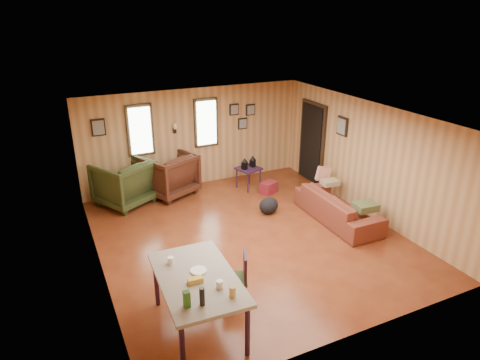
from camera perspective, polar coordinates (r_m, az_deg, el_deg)
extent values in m
cube|color=brown|center=(8.40, 1.17, -7.65)|extent=(5.50, 6.00, 0.02)
cube|color=#997C5B|center=(7.50, 1.32, 8.61)|extent=(5.50, 6.00, 0.02)
cube|color=tan|center=(10.50, -6.11, 5.64)|extent=(5.50, 0.02, 2.40)
cube|color=tan|center=(5.63, 15.21, -10.50)|extent=(5.50, 0.02, 2.40)
cube|color=tan|center=(7.18, -18.95, -3.53)|extent=(0.02, 6.00, 2.40)
cube|color=tan|center=(9.35, 16.59, 2.74)|extent=(0.02, 6.00, 2.40)
cube|color=black|center=(10.03, -13.17, 6.48)|extent=(0.60, 0.05, 1.20)
cube|color=#E0F2D1|center=(10.00, -13.11, 6.42)|extent=(0.48, 0.04, 1.06)
cube|color=black|center=(10.47, -4.55, 7.63)|extent=(0.60, 0.05, 1.20)
cube|color=#E0F2D1|center=(10.43, -4.48, 7.58)|extent=(0.48, 0.04, 1.06)
cube|color=black|center=(10.23, -8.71, 6.52)|extent=(0.07, 0.05, 0.12)
cylinder|color=silver|center=(10.14, -8.65, 7.15)|extent=(0.07, 0.07, 0.14)
cube|color=black|center=(10.84, 9.60, 4.88)|extent=(0.06, 1.00, 2.05)
cube|color=black|center=(10.82, 9.42, 4.85)|extent=(0.04, 0.82, 1.90)
cube|color=black|center=(10.69, -0.79, 9.38)|extent=(0.24, 0.04, 0.28)
cube|color=#9E998C|center=(10.66, -0.72, 9.35)|extent=(0.19, 0.02, 0.22)
cube|color=black|center=(10.89, 1.40, 9.35)|extent=(0.24, 0.04, 0.28)
cube|color=#9E998C|center=(10.86, 1.47, 9.32)|extent=(0.19, 0.02, 0.22)
cube|color=black|center=(10.87, 0.33, 7.54)|extent=(0.24, 0.04, 0.28)
cube|color=#9E998C|center=(10.84, 0.40, 7.51)|extent=(0.19, 0.02, 0.22)
cube|color=black|center=(9.86, -18.37, 6.67)|extent=(0.30, 0.04, 0.38)
cube|color=#9E998C|center=(9.83, -18.35, 6.63)|extent=(0.24, 0.02, 0.31)
cube|color=black|center=(9.80, 13.48, 6.99)|extent=(0.04, 0.34, 0.42)
cube|color=#9E998C|center=(9.79, 13.35, 6.98)|extent=(0.02, 0.27, 0.34)
imported|color=brown|center=(9.05, 12.99, -2.96)|extent=(0.64, 2.10, 0.82)
imported|color=#462115|center=(10.15, -9.52, 1.01)|extent=(1.40, 1.36, 1.11)
imported|color=#2F3A1A|center=(9.87, -15.24, -0.09)|extent=(1.44, 1.42, 1.11)
cube|color=#37193A|center=(10.13, -13.65, 0.28)|extent=(0.58, 0.54, 0.04)
cube|color=#37193A|center=(10.26, -13.48, -1.45)|extent=(0.52, 0.49, 0.03)
cylinder|color=#37193A|center=(10.00, -14.17, -1.64)|extent=(0.04, 0.04, 0.49)
cylinder|color=#37193A|center=(10.15, -12.04, -1.08)|extent=(0.04, 0.04, 0.49)
cylinder|color=#37193A|center=(10.31, -14.98, -0.99)|extent=(0.04, 0.04, 0.49)
cylinder|color=#37193A|center=(10.45, -12.90, -0.46)|extent=(0.04, 0.04, 0.49)
cube|color=brown|center=(10.06, -14.25, 0.54)|extent=(0.09, 0.04, 0.12)
cube|color=brown|center=(10.14, -13.22, 0.77)|extent=(0.08, 0.03, 0.11)
cube|color=#37193A|center=(10.38, 1.15, 1.53)|extent=(0.63, 0.63, 0.04)
cylinder|color=#37193A|center=(10.20, 1.06, -0.38)|extent=(0.05, 0.05, 0.51)
cylinder|color=#37193A|center=(10.46, 2.71, 0.19)|extent=(0.05, 0.05, 0.51)
cylinder|color=#37193A|center=(10.48, -0.43, 0.27)|extent=(0.05, 0.05, 0.51)
cylinder|color=#37193A|center=(10.74, 1.21, 0.80)|extent=(0.05, 0.05, 0.51)
cube|color=black|center=(10.25, 0.60, 1.94)|extent=(0.14, 0.14, 0.18)
cone|color=black|center=(10.21, 0.61, 2.69)|extent=(0.19, 0.19, 0.10)
cube|color=black|center=(10.42, 1.69, 2.27)|extent=(0.14, 0.14, 0.18)
cone|color=black|center=(10.37, 1.70, 3.01)|extent=(0.19, 0.19, 0.10)
cube|color=maroon|center=(10.26, 3.85, -0.99)|extent=(0.46, 0.40, 0.27)
ellipsoid|color=black|center=(9.23, 3.85, -3.44)|extent=(0.52, 0.47, 0.37)
cube|color=#535D34|center=(8.82, 16.39, -3.41)|extent=(0.47, 0.39, 0.14)
cube|color=red|center=(10.03, 11.06, 0.82)|extent=(0.40, 0.14, 0.39)
cube|color=tan|center=(9.87, 11.90, -0.30)|extent=(0.40, 0.32, 0.11)
cube|color=gray|center=(5.84, -5.75, -12.93)|extent=(1.07, 1.70, 0.06)
cylinder|color=#37193A|center=(5.49, -7.67, -21.46)|extent=(0.07, 0.07, 0.80)
cylinder|color=#37193A|center=(5.68, 1.00, -19.38)|extent=(0.07, 0.07, 0.80)
cylinder|color=#37193A|center=(6.59, -11.10, -13.23)|extent=(0.07, 0.07, 0.80)
cylinder|color=#37193A|center=(6.75, -3.98, -11.84)|extent=(0.07, 0.07, 0.80)
cylinder|color=white|center=(5.59, -2.73, -13.68)|extent=(0.09, 0.09, 0.10)
cylinder|color=white|center=(6.11, -9.24, -10.53)|extent=(0.09, 0.09, 0.10)
cube|color=#295E22|center=(5.29, -7.11, -15.47)|extent=(0.08, 0.08, 0.21)
cylinder|color=black|center=(5.29, -5.08, -15.20)|extent=(0.07, 0.07, 0.24)
cylinder|color=tan|center=(5.44, -1.00, -14.61)|extent=(0.08, 0.08, 0.13)
cylinder|color=white|center=(5.92, -5.56, -11.94)|extent=(0.23, 0.23, 0.02)
cube|color=gold|center=(5.71, -5.98, -13.14)|extent=(0.20, 0.10, 0.07)
cube|color=#2F3A1A|center=(6.53, -0.77, -13.06)|extent=(0.49, 0.49, 0.04)
cube|color=#37193A|center=(6.40, 0.69, -11.38)|extent=(0.17, 0.34, 0.41)
cylinder|color=#37193A|center=(6.52, -2.11, -15.34)|extent=(0.04, 0.04, 0.39)
cylinder|color=#37193A|center=(6.53, 0.67, -15.28)|extent=(0.04, 0.04, 0.39)
cylinder|color=#37193A|center=(6.77, -2.13, -13.76)|extent=(0.04, 0.04, 0.39)
cylinder|color=#37193A|center=(6.77, 0.52, -13.71)|extent=(0.04, 0.04, 0.39)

